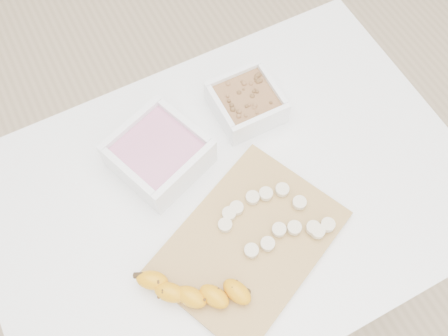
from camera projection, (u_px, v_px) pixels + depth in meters
name	position (u px, v px, depth m)	size (l,w,h in m)	color
ground	(228.00, 280.00, 1.71)	(3.50, 3.50, 0.00)	#C6AD89
table	(230.00, 209.00, 1.12)	(1.00, 0.70, 0.75)	white
bowl_yogurt	(159.00, 154.00, 1.03)	(0.22, 0.22, 0.08)	white
bowl_granola	(246.00, 102.00, 1.09)	(0.14, 0.14, 0.06)	white
cutting_board	(249.00, 243.00, 0.98)	(0.35, 0.25, 0.01)	#A8894A
banana	(196.00, 290.00, 0.91)	(0.06, 0.21, 0.04)	orange
banana_slices	(274.00, 219.00, 0.98)	(0.21, 0.15, 0.02)	beige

